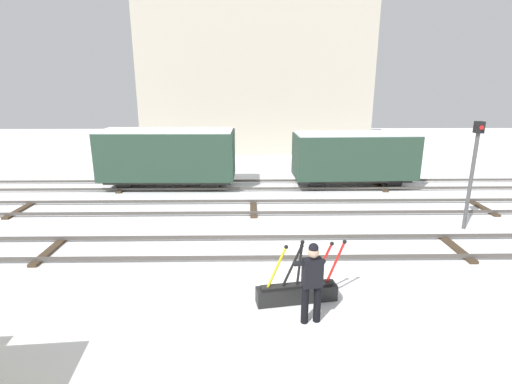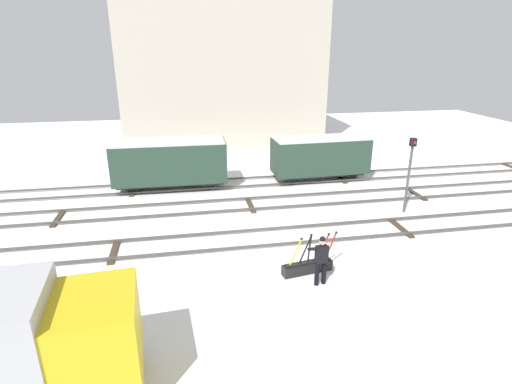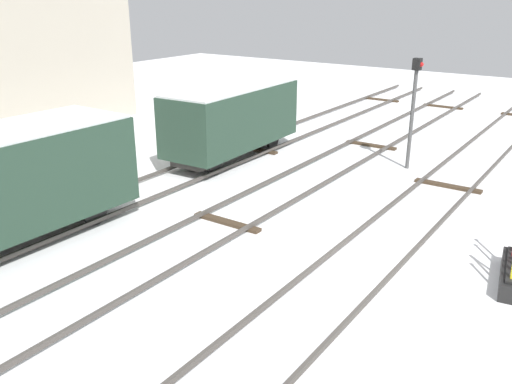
{
  "view_description": "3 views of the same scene",
  "coord_description": "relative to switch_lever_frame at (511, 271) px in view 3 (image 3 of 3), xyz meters",
  "views": [
    {
      "loc": [
        -0.13,
        -10.37,
        4.72
      ],
      "look_at": [
        0.07,
        2.01,
        1.19
      ],
      "focal_mm": 27.41,
      "sensor_mm": 36.0,
      "label": 1
    },
    {
      "loc": [
        -3.03,
        -14.3,
        7.36
      ],
      "look_at": [
        -0.15,
        1.38,
        1.56
      ],
      "focal_mm": 28.32,
      "sensor_mm": 36.0,
      "label": 2
    },
    {
      "loc": [
        -9.84,
        -4.0,
        5.45
      ],
      "look_at": [
        -0.19,
        2.7,
        1.12
      ],
      "focal_mm": 38.3,
      "sensor_mm": 36.0,
      "label": 3
    }
  ],
  "objects": [
    {
      "name": "freight_car_back_track",
      "position": [
        3.69,
        9.69,
        1.17
      ],
      "size": [
        5.47,
        2.16,
        2.48
      ],
      "rotation": [
        0.0,
        0.0,
        0.03
      ],
      "color": "#2D2B28",
      "rests_on": "ground_plane"
    },
    {
      "name": "track_siding_far",
      "position": [
        -0.91,
        9.69,
        -0.14
      ],
      "size": [
        44.0,
        1.94,
        0.18
      ],
      "color": "#4C4742",
      "rests_on": "ground_plane"
    },
    {
      "name": "switch_lever_frame",
      "position": [
        0.0,
        0.0,
        0.0
      ],
      "size": [
        2.0,
        0.65,
        1.45
      ],
      "rotation": [
        0.0,
        0.0,
        0.17
      ],
      "color": "black",
      "rests_on": "ground_plane"
    },
    {
      "name": "track_siding_near",
      "position": [
        -0.91,
        6.4,
        -0.14
      ],
      "size": [
        44.0,
        1.94,
        0.18
      ],
      "color": "#4C4742",
      "rests_on": "ground_plane"
    },
    {
      "name": "signal_post",
      "position": [
        6.06,
        4.33,
        1.93
      ],
      "size": [
        0.24,
        0.32,
        3.52
      ],
      "color": "#4C4C4C",
      "rests_on": "ground_plane"
    },
    {
      "name": "track_main_line",
      "position": [
        -0.91,
        2.68,
        -0.14
      ],
      "size": [
        44.0,
        1.94,
        0.18
      ],
      "color": "#4C4742",
      "rests_on": "ground_plane"
    },
    {
      "name": "ground_plane",
      "position": [
        -0.91,
        2.68,
        -0.25
      ],
      "size": [
        60.0,
        60.0,
        0.0
      ],
      "primitive_type": "plane",
      "color": "white"
    },
    {
      "name": "freight_car_far_end",
      "position": [
        -4.71,
        9.69,
        1.25
      ],
      "size": [
        5.96,
        2.29,
        2.64
      ],
      "rotation": [
        0.0,
        0.0,
        -0.02
      ],
      "color": "#2D2B28",
      "rests_on": "ground_plane"
    }
  ]
}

